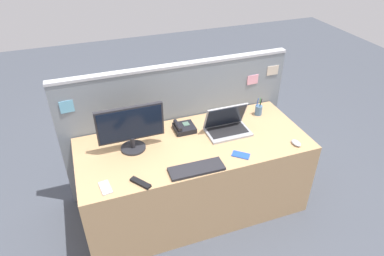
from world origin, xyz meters
TOP-DOWN VIEW (x-y plane):
  - ground_plane at (0.00, 0.00)m, footprint 10.00×10.00m
  - desk at (0.00, 0.00)m, footprint 1.94×0.83m
  - cubicle_divider at (0.00, 0.46)m, footprint 2.14×0.08m
  - desktop_monitor at (-0.49, 0.10)m, footprint 0.53×0.20m
  - laptop at (0.33, 0.07)m, footprint 0.37×0.24m
  - desk_phone at (-0.02, 0.21)m, footprint 0.18×0.17m
  - keyboard_main at (-0.10, -0.33)m, footprint 0.42×0.16m
  - computer_mouse_right_hand at (0.79, -0.31)m, footprint 0.07×0.10m
  - pen_cup at (0.73, 0.23)m, footprint 0.07×0.07m
  - cell_phone_silver_slab at (-0.77, -0.29)m, footprint 0.09×0.15m
  - cell_phone_blue_case at (0.29, -0.28)m, footprint 0.15×0.15m
  - tv_remote at (-0.53, -0.34)m, footprint 0.14×0.16m

SIDE VIEW (x-z plane):
  - ground_plane at x=0.00m, z-range 0.00..0.00m
  - desk at x=0.00m, z-range 0.00..0.73m
  - cubicle_divider at x=0.00m, z-range 0.00..1.26m
  - cell_phone_silver_slab at x=-0.77m, z-range 0.73..0.74m
  - cell_phone_blue_case at x=0.29m, z-range 0.73..0.74m
  - tv_remote at x=-0.53m, z-range 0.73..0.75m
  - keyboard_main at x=-0.10m, z-range 0.73..0.75m
  - computer_mouse_right_hand at x=0.79m, z-range 0.73..0.76m
  - desk_phone at x=-0.02m, z-range 0.72..0.80m
  - pen_cup at x=0.73m, z-range 0.69..0.87m
  - laptop at x=0.33m, z-range 0.67..0.92m
  - desktop_monitor at x=-0.49m, z-range 0.75..1.13m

